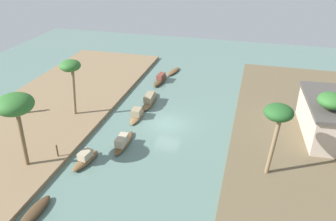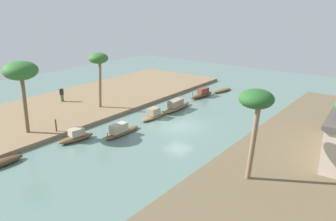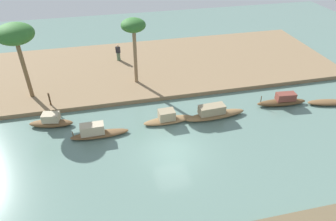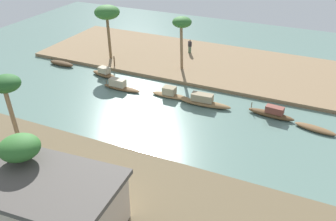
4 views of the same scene
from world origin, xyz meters
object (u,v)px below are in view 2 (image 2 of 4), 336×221
sampan_open_hull (154,114)px  sampan_with_red_awning (76,136)px  sampan_with_tall_canopy (177,106)px  palm_tree_left_far (21,72)px  sampan_foreground (202,94)px  person_on_near_bank (62,95)px  sampan_midstream (222,90)px  palm_tree_right_tall (256,103)px  mooring_post (56,125)px  palm_tree_left_near (98,61)px  sampan_downstream_large (1,163)px  sampan_upstream_small (121,130)px

sampan_open_hull → sampan_with_red_awning: size_ratio=1.18×
sampan_with_tall_canopy → palm_tree_left_far: 17.04m
sampan_foreground → palm_tree_left_far: size_ratio=0.67×
sampan_with_red_awning → person_on_near_bank: 12.23m
sampan_with_tall_canopy → sampan_foreground: bearing=-178.5°
sampan_with_tall_canopy → sampan_midstream: (-10.51, 0.27, -0.28)m
sampan_foreground → sampan_with_red_awning: bearing=1.5°
person_on_near_bank → palm_tree_left_far: bearing=-111.2°
sampan_with_red_awning → palm_tree_right_tall: palm_tree_right_tall is taller
person_on_near_bank → palm_tree_right_tall: bearing=-66.4°
mooring_post → palm_tree_left_near: palm_tree_left_near is taller
sampan_downstream_large → palm_tree_right_tall: (-8.80, 16.25, 5.54)m
palm_tree_right_tall → sampan_downstream_large: bearing=-61.6°
palm_tree_left_far → palm_tree_right_tall: size_ratio=1.05×
palm_tree_left_near → palm_tree_right_tall: 21.17m
sampan_with_tall_canopy → palm_tree_left_near: bearing=-54.7°
sampan_downstream_large → sampan_midstream: sampan_downstream_large is taller
sampan_open_hull → palm_tree_left_near: bearing=-78.4°
sampan_downstream_large → palm_tree_left_far: palm_tree_left_far is taller
sampan_upstream_small → palm_tree_right_tall: palm_tree_right_tall is taller
person_on_near_bank → mooring_post: person_on_near_bank is taller
sampan_downstream_large → palm_tree_left_near: palm_tree_left_near is taller
person_on_near_bank → palm_tree_left_far: size_ratio=0.27×
sampan_foreground → sampan_with_red_awning: 19.46m
sampan_downstream_large → sampan_upstream_small: (-10.06, 2.83, 0.18)m
sampan_with_red_awning → palm_tree_left_near: bearing=-136.7°
palm_tree_left_near → palm_tree_right_tall: bearing=75.4°
sampan_with_tall_canopy → palm_tree_left_far: size_ratio=0.79×
sampan_midstream → mooring_post: mooring_post is taller
sampan_with_tall_canopy → sampan_upstream_small: 9.47m
sampan_open_hull → person_on_near_bank: bearing=-79.1°
sampan_upstream_small → sampan_midstream: size_ratio=1.16×
palm_tree_left_near → mooring_post: bearing=16.7°
sampan_open_hull → sampan_upstream_small: sampan_upstream_small is taller
sampan_with_red_awning → palm_tree_left_near: 10.42m
sampan_midstream → mooring_post: size_ratio=3.23×
sampan_open_hull → sampan_upstream_small: (5.63, 0.61, 0.04)m
mooring_post → palm_tree_right_tall: bearing=97.5°
palm_tree_left_near → sampan_midstream: bearing=156.2°
mooring_post → palm_tree_left_near: bearing=-163.3°
sampan_upstream_small → person_on_near_bank: person_on_near_bank is taller
sampan_with_tall_canopy → person_on_near_bank: (6.58, -12.29, 0.70)m
palm_tree_left_far → sampan_open_hull: bearing=151.5°
sampan_with_tall_canopy → mooring_post: mooring_post is taller
palm_tree_left_far → sampan_with_red_awning: bearing=113.8°
sampan_midstream → palm_tree_left_far: bearing=-3.6°
sampan_midstream → palm_tree_left_far: 26.82m
mooring_post → person_on_near_bank: bearing=-129.7°
sampan_foreground → sampan_midstream: size_ratio=1.18×
sampan_midstream → palm_tree_right_tall: bearing=43.2°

